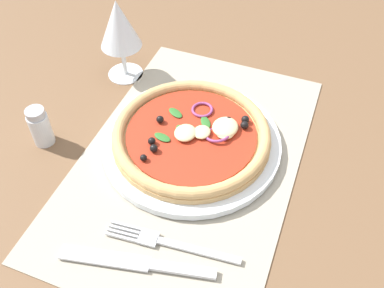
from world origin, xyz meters
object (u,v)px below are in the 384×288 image
pizza (192,134)px  fork (165,242)px  pepper_shaker (40,127)px  knife (135,263)px  wine_glass (119,26)px  plate (191,142)px

pizza → fork: size_ratio=1.35×
fork → pepper_shaker: size_ratio=2.70×
fork → knife: (-3.98, 2.31, 0.03)cm
wine_glass → fork: bearing=-144.9°
fork → wine_glass: 37.61cm
pizza → wine_glass: 23.07cm
plate → pepper_shaker: pepper_shaker is taller
plate → knife: (-21.29, -0.75, -0.34)cm
pepper_shaker → plate: bearing=-71.6°
pizza → wine_glass: size_ratio=1.64×
plate → pepper_shaker: bearing=108.4°
pizza → pepper_shaker: pepper_shaker is taller
fork → pepper_shaker: 27.19cm
pepper_shaker → pizza: bearing=-71.6°
plate → pizza: (0.06, -0.10, 1.69)cm
pizza → knife: bearing=-178.3°
plate → wine_glass: 23.64cm
pizza → wine_glass: (12.37, 17.94, 7.58)cm
plate → fork: (-17.31, -3.06, -0.38)cm
fork → pepper_shaker: (9.98, 25.15, 2.63)cm
plate → pepper_shaker: 23.39cm
plate → pizza: size_ratio=1.14×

